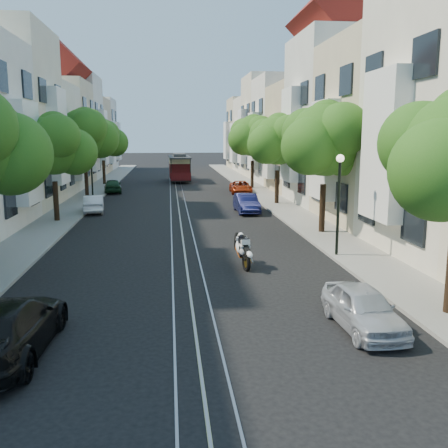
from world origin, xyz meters
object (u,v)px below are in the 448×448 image
object	(u,v)px
parked_car_e_mid	(246,203)
parked_car_e_far	(241,187)
tree_w_c	(85,135)
parked_car_w_mid	(94,204)
tree_w_b	(54,147)
parked_car_e_near	(363,308)
tree_e_d	(253,137)
tree_w_d	(103,139)
parked_car_w_near	(6,327)
lamp_east	(339,190)
tree_e_c	(279,141)
sportbike_rider	(242,248)
tree_e_b	(326,141)
lamp_west	(91,165)
cable_car	(179,166)
parked_car_w_far	(113,186)

from	to	relation	value
parked_car_e_mid	parked_car_e_far	distance (m)	11.13
tree_w_c	parked_car_w_mid	bearing A→B (deg)	-78.13
tree_w_b	parked_car_e_near	size ratio (longest dim) A/B	1.85
tree_e_d	tree_w_c	world-z (taller)	tree_w_c
tree_e_d	tree_w_d	xyz separation A→B (m)	(-14.40, 5.00, -0.27)
tree_e_d	parked_car_w_near	distance (m)	37.41
lamp_east	tree_e_c	bearing A→B (deg)	86.56
tree_e_c	parked_car_w_mid	distance (m)	13.67
tree_w_b	tree_w_c	bearing A→B (deg)	90.00
parked_car_e_mid	tree_w_d	bearing A→B (deg)	119.87
tree_w_c	sportbike_rider	size ratio (longest dim) A/B	3.60
parked_car_e_near	parked_car_e_mid	size ratio (longest dim) A/B	0.90
tree_w_b	tree_w_d	world-z (taller)	tree_w_d
tree_w_b	parked_car_e_near	xyz separation A→B (m)	(11.54, -17.66, -3.82)
tree_w_b	parked_car_e_near	bearing A→B (deg)	-56.83
tree_e_b	parked_car_w_mid	bearing A→B (deg)	145.99
parked_car_e_mid	parked_car_w_near	world-z (taller)	parked_car_w_near
tree_w_d	parked_car_e_mid	distance (m)	23.04
tree_e_b	tree_w_c	xyz separation A→B (m)	(-14.40, 16.00, 0.34)
lamp_west	cable_car	size ratio (longest dim) A/B	0.57
lamp_west	parked_car_e_near	size ratio (longest dim) A/B	1.23
tree_e_b	parked_car_w_far	world-z (taller)	tree_e_b
tree_w_c	parked_car_w_near	world-z (taller)	tree_w_c
lamp_west	parked_car_e_near	world-z (taller)	lamp_west
tree_e_b	tree_e_d	bearing A→B (deg)	90.00
tree_e_d	parked_car_e_near	xyz separation A→B (m)	(-2.86, -34.66, -4.29)
sportbike_rider	parked_car_w_far	size ratio (longest dim) A/B	0.54
tree_e_d	lamp_west	distance (m)	16.39
parked_car_e_far	parked_car_w_far	world-z (taller)	parked_car_w_far
lamp_east	parked_car_w_near	size ratio (longest dim) A/B	0.88
tree_w_c	cable_car	world-z (taller)	tree_w_c
cable_car	parked_car_e_mid	xyz separation A→B (m)	(3.90, -22.90, -1.02)
tree_w_b	tree_w_c	size ratio (longest dim) A/B	0.88
tree_e_b	sportbike_rider	xyz separation A→B (m)	(-5.11, -6.09, -3.98)
tree_w_c	lamp_east	world-z (taller)	tree_w_c
sportbike_rider	parked_car_w_far	bearing A→B (deg)	96.93
parked_car_e_near	parked_car_e_far	bearing A→B (deg)	85.71
tree_w_c	parked_car_w_far	bearing A→B (deg)	69.00
parked_car_e_near	parked_car_w_near	world-z (taller)	parked_car_w_near
tree_e_c	tree_w_b	bearing A→B (deg)	-157.38
tree_e_b	parked_car_e_mid	size ratio (longest dim) A/B	1.77
tree_e_b	tree_e_c	size ratio (longest dim) A/B	1.03
tree_e_b	parked_car_w_far	bearing A→B (deg)	122.73
cable_car	parked_car_w_near	size ratio (longest dim) A/B	1.53
tree_e_b	parked_car_w_far	xyz separation A→B (m)	(-12.86, 20.01, -4.12)
tree_w_d	sportbike_rider	distance (m)	34.58
tree_e_c	lamp_east	bearing A→B (deg)	-93.44
parked_car_e_near	cable_car	bearing A→B (deg)	93.10
parked_car_e_far	tree_e_c	bearing A→B (deg)	-75.21
parked_car_w_mid	parked_car_w_far	bearing A→B (deg)	-96.43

